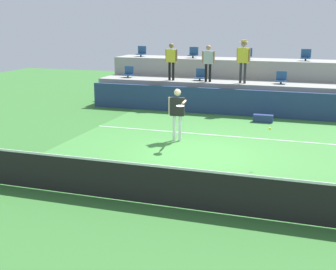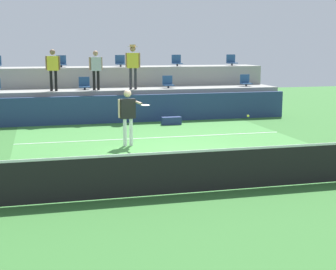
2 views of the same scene
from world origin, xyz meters
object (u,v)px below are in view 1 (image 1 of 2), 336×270
object	(u,v)px
tennis_player	(177,109)
equipment_bag	(263,118)
tennis_ball	(270,129)
stadium_chair_lower_far_left	(128,73)
stadium_chair_lower_left	(200,76)
spectator_in_grey	(171,58)
stadium_chair_lower_right	(281,79)
stadium_chair_upper_left	(193,53)
stadium_chair_upper_far_left	(141,52)
spectator_leaning_on_rail	(208,60)
stadium_chair_upper_center	(247,55)
stadium_chair_upper_right	(306,56)
spectator_with_hat	(243,56)

from	to	relation	value
tennis_player	equipment_bag	distance (m)	4.53
tennis_ball	equipment_bag	bearing A→B (deg)	98.02
stadium_chair_lower_far_left	stadium_chair_lower_left	xyz separation A→B (m)	(3.51, 0.00, 0.00)
tennis_player	equipment_bag	world-z (taller)	tennis_player
spectator_in_grey	stadium_chair_lower_right	bearing A→B (deg)	4.57
stadium_chair_upper_left	spectator_in_grey	size ratio (longest dim) A/B	0.32
stadium_chair_upper_far_left	spectator_leaning_on_rail	size ratio (longest dim) A/B	0.33
stadium_chair_lower_right	stadium_chair_upper_center	distance (m)	2.66
stadium_chair_upper_right	tennis_player	bearing A→B (deg)	-115.36
tennis_player	stadium_chair_upper_far_left	bearing A→B (deg)	119.03
stadium_chair_upper_left	stadium_chair_upper_right	bearing A→B (deg)	0.00
stadium_chair_upper_right	spectator_with_hat	xyz separation A→B (m)	(-2.48, -2.18, 0.08)
stadium_chair_upper_left	tennis_player	size ratio (longest dim) A/B	0.30
stadium_chair_lower_right	spectator_in_grey	xyz separation A→B (m)	(-4.80, -0.38, 0.77)
spectator_in_grey	tennis_ball	distance (m)	9.08
stadium_chair_lower_far_left	stadium_chair_lower_left	world-z (taller)	same
stadium_chair_lower_left	spectator_leaning_on_rail	xyz separation A→B (m)	(0.44, -0.38, 0.73)
stadium_chair_upper_left	spectator_leaning_on_rail	bearing A→B (deg)	-59.89
stadium_chair_lower_left	spectator_in_grey	bearing A→B (deg)	-162.88
stadium_chair_upper_left	stadium_chair_lower_right	bearing A→B (deg)	-22.34
stadium_chair_upper_center	stadium_chair_upper_right	bearing A→B (deg)	0.00
spectator_with_hat	tennis_player	bearing A→B (deg)	-102.13
equipment_bag	stadium_chair_upper_left	bearing A→B (deg)	134.52
tennis_ball	equipment_bag	xyz separation A→B (m)	(-0.78, 5.55, -0.91)
stadium_chair_upper_far_left	stadium_chair_upper_left	bearing A→B (deg)	0.00
stadium_chair_lower_right	tennis_ball	bearing A→B (deg)	-87.42
spectator_leaning_on_rail	tennis_player	bearing A→B (deg)	-86.70
stadium_chair_lower_far_left	equipment_bag	distance (m)	7.12
stadium_chair_upper_far_left	stadium_chair_upper_right	bearing A→B (deg)	0.00
stadium_chair_upper_center	spectator_leaning_on_rail	size ratio (longest dim) A/B	0.33
stadium_chair_upper_left	stadium_chair_upper_far_left	bearing A→B (deg)	180.00
stadium_chair_upper_left	spectator_leaning_on_rail	world-z (taller)	spectator_leaning_on_rail
stadium_chair_lower_left	spectator_leaning_on_rail	world-z (taller)	spectator_leaning_on_rail
stadium_chair_lower_left	stadium_chair_lower_right	bearing A→B (deg)	0.00
stadium_chair_lower_far_left	stadium_chair_lower_right	size ratio (longest dim) A/B	1.00
stadium_chair_upper_far_left	spectator_in_grey	distance (m)	3.17
tennis_player	spectator_in_grey	bearing A→B (deg)	109.80
stadium_chair_upper_right	stadium_chair_upper_center	bearing A→B (deg)	180.00
spectator_with_hat	stadium_chair_upper_far_left	bearing A→B (deg)	158.40
spectator_leaning_on_rail	equipment_bag	bearing A→B (deg)	-34.32
stadium_chair_lower_right	spectator_with_hat	world-z (taller)	spectator_with_hat
stadium_chair_upper_right	tennis_ball	world-z (taller)	stadium_chair_upper_right
stadium_chair_lower_left	spectator_in_grey	distance (m)	1.52
tennis_player	stadium_chair_upper_left	bearing A→B (deg)	101.55
tennis_ball	equipment_bag	size ratio (longest dim) A/B	0.09
stadium_chair_lower_far_left	tennis_player	size ratio (longest dim) A/B	0.30
stadium_chair_upper_far_left	stadium_chair_upper_left	distance (m)	2.73
spectator_leaning_on_rail	tennis_ball	xyz separation A→B (m)	(3.46, -7.38, -1.13)
tennis_player	spectator_leaning_on_rail	bearing A→B (deg)	93.30
stadium_chair_lower_far_left	tennis_ball	size ratio (longest dim) A/B	7.65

